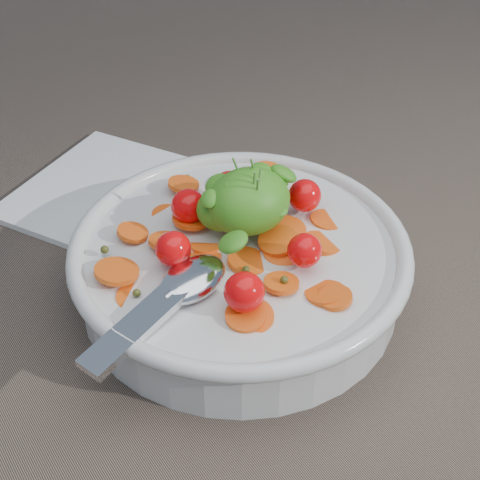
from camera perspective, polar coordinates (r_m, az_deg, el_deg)
ground at (r=0.51m, az=-3.20°, el=-4.46°), size 6.00×6.00×0.00m
bowl at (r=0.49m, az=-0.03°, el=-1.92°), size 0.27×0.25×0.11m
napkin at (r=0.62m, az=-11.42°, el=4.15°), size 0.21×0.20×0.01m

